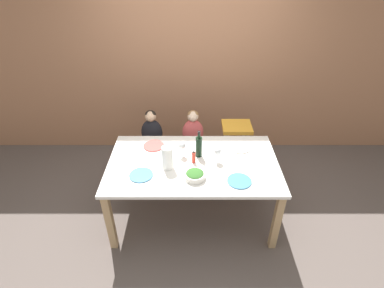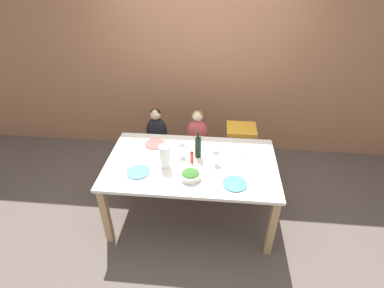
{
  "view_description": "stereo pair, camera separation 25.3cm",
  "coord_description": "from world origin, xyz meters",
  "px_view_note": "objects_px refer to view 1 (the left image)",
  "views": [
    {
      "loc": [
        -0.01,
        -2.51,
        2.68
      ],
      "look_at": [
        0.0,
        0.08,
        0.95
      ],
      "focal_mm": 28.0,
      "sensor_mm": 36.0,
      "label": 1
    },
    {
      "loc": [
        0.24,
        -2.49,
        2.68
      ],
      "look_at": [
        0.0,
        0.08,
        0.95
      ],
      "focal_mm": 28.0,
      "sensor_mm": 36.0,
      "label": 2
    }
  ],
  "objects_px": {
    "chair_right_highchair": "(235,136)",
    "dinner_plate_back_right": "(239,147)",
    "person_child_left": "(150,129)",
    "salad_bowl_large": "(194,175)",
    "chair_far_center": "(192,149)",
    "dinner_plate_back_left": "(153,146)",
    "person_child_center": "(192,129)",
    "dinner_plate_front_left": "(140,175)",
    "chair_far_left": "(152,149)",
    "paper_towel_roll": "(166,158)",
    "dinner_plate_front_right": "(238,181)",
    "wine_glass_near": "(216,152)",
    "wine_bottle": "(198,146)",
    "wine_glass_far": "(181,146)"
  },
  "relations": [
    {
      "from": "salad_bowl_large",
      "to": "dinner_plate_back_right",
      "type": "bearing_deg",
      "value": 45.62
    },
    {
      "from": "chair_far_left",
      "to": "person_child_center",
      "type": "relative_size",
      "value": 0.93
    },
    {
      "from": "paper_towel_roll",
      "to": "salad_bowl_large",
      "type": "distance_m",
      "value": 0.33
    },
    {
      "from": "person_child_left",
      "to": "wine_glass_far",
      "type": "xyz_separation_m",
      "value": [
        0.41,
        -0.68,
        0.2
      ]
    },
    {
      "from": "chair_right_highchair",
      "to": "wine_glass_far",
      "type": "relative_size",
      "value": 4.25
    },
    {
      "from": "wine_bottle",
      "to": "dinner_plate_back_left",
      "type": "height_order",
      "value": "wine_bottle"
    },
    {
      "from": "chair_right_highchair",
      "to": "dinner_plate_front_right",
      "type": "bearing_deg",
      "value": -96.06
    },
    {
      "from": "person_child_left",
      "to": "person_child_center",
      "type": "relative_size",
      "value": 1.0
    },
    {
      "from": "chair_far_left",
      "to": "wine_glass_far",
      "type": "distance_m",
      "value": 0.94
    },
    {
      "from": "paper_towel_roll",
      "to": "dinner_plate_front_left",
      "type": "bearing_deg",
      "value": -153.48
    },
    {
      "from": "chair_right_highchair",
      "to": "dinner_plate_back_right",
      "type": "bearing_deg",
      "value": -93.92
    },
    {
      "from": "chair_far_center",
      "to": "dinner_plate_back_right",
      "type": "height_order",
      "value": "dinner_plate_back_right"
    },
    {
      "from": "wine_glass_far",
      "to": "dinner_plate_front_right",
      "type": "bearing_deg",
      "value": -36.89
    },
    {
      "from": "person_child_left",
      "to": "dinner_plate_back_right",
      "type": "distance_m",
      "value": 1.18
    },
    {
      "from": "person_child_center",
      "to": "salad_bowl_large",
      "type": "xyz_separation_m",
      "value": [
        0.02,
        -1.05,
        0.11
      ]
    },
    {
      "from": "person_child_center",
      "to": "wine_glass_near",
      "type": "bearing_deg",
      "value": -71.99
    },
    {
      "from": "wine_glass_near",
      "to": "dinner_plate_front_left",
      "type": "distance_m",
      "value": 0.81
    },
    {
      "from": "chair_far_left",
      "to": "paper_towel_roll",
      "type": "distance_m",
      "value": 1.05
    },
    {
      "from": "chair_right_highchair",
      "to": "wine_bottle",
      "type": "bearing_deg",
      "value": -126.53
    },
    {
      "from": "chair_far_center",
      "to": "paper_towel_roll",
      "type": "height_order",
      "value": "paper_towel_roll"
    },
    {
      "from": "person_child_center",
      "to": "paper_towel_roll",
      "type": "xyz_separation_m",
      "value": [
        -0.26,
        -0.88,
        0.19
      ]
    },
    {
      "from": "person_child_left",
      "to": "dinner_plate_back_left",
      "type": "bearing_deg",
      "value": -80.21
    },
    {
      "from": "wine_bottle",
      "to": "dinner_plate_back_left",
      "type": "xyz_separation_m",
      "value": [
        -0.51,
        0.19,
        -0.12
      ]
    },
    {
      "from": "chair_far_center",
      "to": "dinner_plate_front_right",
      "type": "xyz_separation_m",
      "value": [
        0.45,
        -1.1,
        0.38
      ]
    },
    {
      "from": "chair_far_center",
      "to": "dinner_plate_back_right",
      "type": "bearing_deg",
      "value": -45.04
    },
    {
      "from": "chair_far_center",
      "to": "chair_right_highchair",
      "type": "height_order",
      "value": "chair_right_highchair"
    },
    {
      "from": "paper_towel_roll",
      "to": "dinner_plate_back_right",
      "type": "distance_m",
      "value": 0.87
    },
    {
      "from": "person_child_left",
      "to": "dinner_plate_front_right",
      "type": "relative_size",
      "value": 2.1
    },
    {
      "from": "chair_right_highchair",
      "to": "chair_far_center",
      "type": "bearing_deg",
      "value": 180.0
    },
    {
      "from": "wine_bottle",
      "to": "salad_bowl_large",
      "type": "bearing_deg",
      "value": -96.88
    },
    {
      "from": "wine_bottle",
      "to": "dinner_plate_back_left",
      "type": "relative_size",
      "value": 1.31
    },
    {
      "from": "paper_towel_roll",
      "to": "salad_bowl_large",
      "type": "height_order",
      "value": "paper_towel_roll"
    },
    {
      "from": "person_child_left",
      "to": "person_child_center",
      "type": "bearing_deg",
      "value": 0.0
    },
    {
      "from": "salad_bowl_large",
      "to": "chair_far_center",
      "type": "bearing_deg",
      "value": 90.93
    },
    {
      "from": "dinner_plate_front_right",
      "to": "chair_far_left",
      "type": "bearing_deg",
      "value": 131.65
    },
    {
      "from": "wine_bottle",
      "to": "dinner_plate_front_right",
      "type": "distance_m",
      "value": 0.58
    },
    {
      "from": "person_child_left",
      "to": "wine_glass_near",
      "type": "height_order",
      "value": "person_child_left"
    },
    {
      "from": "wine_bottle",
      "to": "wine_glass_near",
      "type": "height_order",
      "value": "wine_bottle"
    },
    {
      "from": "person_child_left",
      "to": "salad_bowl_large",
      "type": "distance_m",
      "value": 1.19
    },
    {
      "from": "chair_far_center",
      "to": "wine_bottle",
      "type": "relative_size",
      "value": 1.49
    },
    {
      "from": "dinner_plate_front_left",
      "to": "wine_glass_near",
      "type": "bearing_deg",
      "value": 16.49
    },
    {
      "from": "dinner_plate_front_left",
      "to": "dinner_plate_front_right",
      "type": "bearing_deg",
      "value": -5.35
    },
    {
      "from": "paper_towel_roll",
      "to": "chair_far_left",
      "type": "bearing_deg",
      "value": 107.21
    },
    {
      "from": "chair_far_center",
      "to": "dinner_plate_back_left",
      "type": "bearing_deg",
      "value": -132.31
    },
    {
      "from": "wine_bottle",
      "to": "wine_glass_far",
      "type": "relative_size",
      "value": 1.74
    },
    {
      "from": "dinner_plate_front_left",
      "to": "chair_far_left",
      "type": "bearing_deg",
      "value": 90.78
    },
    {
      "from": "chair_far_center",
      "to": "chair_far_left",
      "type": "bearing_deg",
      "value": 180.0
    },
    {
      "from": "person_child_center",
      "to": "dinner_plate_front_right",
      "type": "xyz_separation_m",
      "value": [
        0.45,
        -1.1,
        0.08
      ]
    },
    {
      "from": "chair_far_center",
      "to": "person_child_left",
      "type": "xyz_separation_m",
      "value": [
        -0.53,
        0.0,
        0.31
      ]
    },
    {
      "from": "person_child_center",
      "to": "wine_bottle",
      "type": "relative_size",
      "value": 1.6
    }
  ]
}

